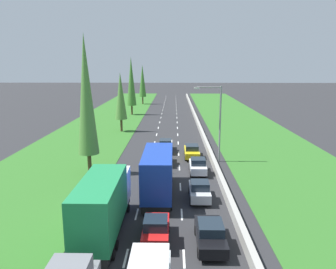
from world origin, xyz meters
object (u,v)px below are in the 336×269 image
Objects in this scene: white_sedan_centre_lane at (166,145)px; black_sedan_right_lane at (210,234)px; silver_hatchback_centre_lane at (164,157)px; poplar_tree_fourth at (131,81)px; yellow_sedan_right_lane at (192,151)px; silver_hatchback_right_lane at (200,190)px; white_hatchback_right_lane at (198,166)px; blue_box_truck_centre_lane at (158,172)px; green_box_truck_left_lane at (104,204)px; red_hatchback_centre_lane at (156,229)px; poplar_tree_second at (86,95)px; poplar_tree_fifth at (142,81)px; poplar_tree_third at (121,96)px; street_light_mast at (217,118)px.

black_sedan_right_lane is at bearing -81.72° from white_sedan_centre_lane.
silver_hatchback_centre_lane is 40.26m from poplar_tree_fourth.
silver_hatchback_right_lane is at bearing -90.10° from yellow_sedan_right_lane.
silver_hatchback_centre_lane is 1.00× the size of white_hatchback_right_lane.
green_box_truck_left_lane is (-3.37, -6.94, 0.00)m from blue_box_truck_centre_lane.
green_box_truck_left_lane is (-3.57, 0.86, 1.35)m from red_hatchback_centre_lane.
white_sedan_centre_lane is 0.34× the size of poplar_tree_fourth.
yellow_sedan_right_lane is at bearing -42.00° from white_sedan_centre_lane.
red_hatchback_centre_lane is (-3.49, 0.51, 0.02)m from black_sedan_right_lane.
blue_box_truck_centre_lane is at bearing -38.43° from poplar_tree_second.
poplar_tree_fourth reaches higher than silver_hatchback_centre_lane.
red_hatchback_centre_lane is 57.15m from poplar_tree_fourth.
silver_hatchback_right_lane is (6.93, 6.05, -1.35)m from green_box_truck_left_lane.
poplar_tree_fourth is at bearing -91.51° from poplar_tree_fifth.
green_box_truck_left_lane is 36.13m from poplar_tree_third.
poplar_tree_fifth is at bearing 101.28° from yellow_sedan_right_lane.
poplar_tree_fourth is at bearing 98.66° from red_hatchback_centre_lane.
silver_hatchback_right_lane is 15.11m from poplar_tree_second.
green_box_truck_left_lane is 22.66m from white_sedan_centre_lane.
poplar_tree_fifth reaches higher than poplar_tree_third.
blue_box_truck_centre_lane is (-3.70, 8.32, 1.37)m from black_sedan_right_lane.
blue_box_truck_centre_lane is at bearing -74.95° from poplar_tree_third.
poplar_tree_fifth reaches higher than street_light_mast.
red_hatchback_centre_lane is 77.83m from poplar_tree_fifth.
poplar_tree_fourth is 1.15× the size of poplar_tree_fifth.
poplar_tree_second is at bearing 108.05° from green_box_truck_left_lane.
green_box_truck_left_lane is at bearing -86.69° from poplar_tree_fifth.
red_hatchback_centre_lane is 0.43× the size of street_light_mast.
silver_hatchback_centre_lane is 5.84m from white_sedan_centre_lane.
white_sedan_centre_lane is at bearing 80.81° from green_box_truck_left_lane.
yellow_sedan_right_lane is (0.02, 13.27, -0.02)m from silver_hatchback_right_lane.
black_sedan_right_lane is 0.48× the size of green_box_truck_left_lane.
poplar_tree_second reaches higher than white_sedan_centre_lane.
poplar_tree_fourth is 40.48m from street_light_mast.
white_hatchback_right_lane reaches higher than black_sedan_right_lane.
silver_hatchback_centre_lane is 60.66m from poplar_tree_fifth.
silver_hatchback_centre_lane is 0.30× the size of poplar_tree_fourth.
silver_hatchback_right_lane is 16.61m from white_sedan_centre_lane.
blue_box_truck_centre_lane is at bearing 64.12° from green_box_truck_left_lane.
green_box_truck_left_lane is at bearing 166.40° from red_hatchback_centre_lane.
poplar_tree_fourth is at bearing 106.23° from white_hatchback_right_lane.
poplar_tree_fifth is at bearing 90.09° from poplar_tree_third.
green_box_truck_left_lane is at bearing -83.04° from poplar_tree_third.
silver_hatchback_right_lane is at bearing 91.02° from black_sedan_right_lane.
poplar_tree_fifth is (0.56, 21.09, -0.87)m from poplar_tree_fourth.
street_light_mast is at bearing 81.91° from black_sedan_right_lane.
poplar_tree_second is 15.06m from street_light_mast.
poplar_tree_second is 1.62× the size of street_light_mast.
red_hatchback_centre_lane is at bearing -77.75° from poplar_tree_third.
poplar_tree_second reaches higher than poplar_tree_fourth.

